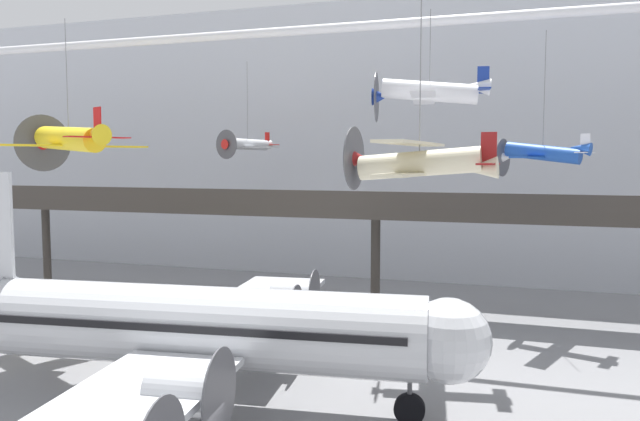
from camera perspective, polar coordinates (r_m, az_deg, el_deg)
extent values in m
cube|color=silver|center=(57.92, 7.85, 6.33)|extent=(140.00, 3.00, 25.32)
cube|color=#38332D|center=(45.47, 4.85, -0.09)|extent=(110.00, 3.20, 0.90)
cube|color=#38332D|center=(43.90, 4.40, 1.05)|extent=(110.00, 0.12, 1.10)
cylinder|color=#38332D|center=(61.19, -23.73, -2.83)|extent=(0.70, 0.70, 6.74)
cylinder|color=#38332D|center=(46.87, 5.09, -4.65)|extent=(0.70, 0.70, 6.74)
cylinder|color=silver|center=(41.10, 3.22, 16.43)|extent=(120.00, 0.60, 0.60)
cylinder|color=silver|center=(28.60, -11.91, -10.27)|extent=(21.17, 5.94, 3.55)
sphere|color=silver|center=(26.35, 11.68, -11.57)|extent=(3.48, 3.48, 3.48)
cube|color=black|center=(28.51, -11.92, -9.58)|extent=(19.73, 5.84, 0.32)
cube|color=silver|center=(36.25, -5.43, -8.29)|extent=(6.37, 13.84, 0.28)
cylinder|color=silver|center=(33.10, -4.49, -9.45)|extent=(2.61, 1.97, 1.71)
cylinder|color=#4C4C51|center=(32.76, -2.21, -9.59)|extent=(0.43, 3.23, 3.24)
cylinder|color=silver|center=(37.37, -2.54, -7.80)|extent=(2.61, 1.97, 1.71)
cylinder|color=#4C4C51|center=(37.07, -0.52, -7.90)|extent=(0.43, 3.23, 3.24)
cylinder|color=silver|center=(23.17, -12.36, -15.85)|extent=(2.61, 1.97, 1.71)
cylinder|color=#4C4C51|center=(22.69, -9.15, -16.25)|extent=(0.43, 3.23, 3.24)
cylinder|color=#4C4C51|center=(27.15, 8.20, -16.33)|extent=(0.20, 0.20, 1.21)
cylinder|color=black|center=(27.37, 8.18, -17.52)|extent=(1.34, 0.53, 1.30)
cylinder|color=#4C4C51|center=(31.71, -9.32, -13.22)|extent=(0.20, 0.20, 1.21)
cylinder|color=black|center=(31.90, -9.30, -14.26)|extent=(1.34, 0.53, 1.30)
cylinder|color=#4C4C51|center=(26.79, -13.85, -16.72)|extent=(0.20, 0.20, 1.21)
cylinder|color=black|center=(27.01, -13.82, -17.92)|extent=(1.34, 0.53, 1.30)
cylinder|color=#1E4CAD|center=(41.64, 19.69, 4.99)|extent=(4.72, 2.48, 1.47)
cone|color=white|center=(42.47, 16.59, 4.68)|extent=(1.01, 1.07, 0.86)
cylinder|color=#4C4C51|center=(42.53, 16.37, 4.66)|extent=(0.88, 2.34, 2.48)
cone|color=#1E4CAD|center=(40.99, 22.69, 5.27)|extent=(1.51, 1.21, 0.95)
cube|color=#1E4CAD|center=(41.73, 19.32, 4.60)|extent=(3.41, 6.92, 0.10)
cube|color=white|center=(40.93, 23.08, 5.70)|extent=(0.55, 0.25, 1.14)
cube|color=white|center=(40.92, 23.06, 4.90)|extent=(1.37, 2.52, 0.06)
cylinder|color=slate|center=(41.88, 19.85, 10.49)|extent=(0.04, 0.04, 7.08)
cylinder|color=silver|center=(34.92, 9.99, 10.67)|extent=(5.30, 1.77, 1.51)
cone|color=navy|center=(35.02, 5.50, 10.32)|extent=(0.98, 1.07, 0.96)
cylinder|color=#4C4C51|center=(35.04, 5.19, 10.29)|extent=(0.42, 2.75, 2.77)
cone|color=silver|center=(35.02, 14.17, 10.94)|extent=(1.56, 1.10, 1.02)
cube|color=silver|center=(34.89, 9.46, 10.16)|extent=(2.31, 7.86, 0.10)
cube|color=navy|center=(35.09, 14.70, 11.61)|extent=(0.63, 0.15, 1.28)
cube|color=navy|center=(35.01, 14.68, 10.57)|extent=(1.00, 2.83, 0.06)
cylinder|color=slate|center=(35.26, 10.04, 14.64)|extent=(0.04, 0.04, 3.85)
cylinder|color=yellow|center=(39.04, -21.99, 6.10)|extent=(6.49, 4.07, 1.67)
cone|color=red|center=(42.17, -23.88, 5.68)|extent=(1.50, 1.56, 1.21)
cylinder|color=#4C4C51|center=(42.39, -24.00, 5.65)|extent=(1.56, 3.17, 3.50)
cone|color=yellow|center=(36.18, -19.94, 6.55)|extent=(2.12, 1.82, 1.23)
cube|color=yellow|center=(39.40, -22.21, 5.49)|extent=(5.71, 9.54, 0.10)
cube|color=red|center=(35.85, -19.68, 7.62)|extent=(0.74, 0.40, 1.62)
cube|color=red|center=(35.82, -19.65, 6.33)|extent=(2.24, 3.50, 0.06)
cylinder|color=slate|center=(39.34, -22.16, 11.56)|extent=(0.04, 0.04, 6.14)
cylinder|color=silver|center=(52.15, -6.62, 6.02)|extent=(2.30, 4.39, 0.97)
cone|color=red|center=(50.55, -8.43, 6.00)|extent=(1.00, 0.95, 0.81)
cylinder|color=#4C4C51|center=(50.44, -8.56, 6.00)|extent=(2.21, 0.82, 2.33)
cone|color=silver|center=(53.68, -5.03, 6.04)|extent=(1.11, 1.36, 0.78)
cube|color=silver|center=(51.96, -6.82, 5.73)|extent=(6.52, 3.19, 0.10)
cube|color=red|center=(53.89, -4.85, 6.57)|extent=(0.23, 0.52, 1.08)
cube|color=red|center=(53.87, -4.84, 6.00)|extent=(2.38, 1.28, 0.06)
cylinder|color=slate|center=(52.36, -6.66, 9.98)|extent=(0.04, 0.04, 6.33)
cylinder|color=beige|center=(21.82, 9.07, 4.25)|extent=(4.33, 1.16, 1.20)
cone|color=maroon|center=(22.42, 3.52, 4.75)|extent=(0.75, 0.83, 0.79)
cylinder|color=#4C4C51|center=(22.47, 3.14, 4.78)|extent=(0.19, 2.28, 2.28)
cone|color=beige|center=(21.45, 14.45, 3.72)|extent=(1.24, 0.82, 0.83)
cube|color=beige|center=(21.88, 8.43, 6.09)|extent=(1.46, 6.45, 0.10)
cube|color=beige|center=(21.88, 8.39, 3.34)|extent=(1.46, 6.45, 0.10)
cube|color=maroon|center=(21.42, 15.17, 5.54)|extent=(0.52, 0.09, 1.05)
cube|color=maroon|center=(21.42, 15.14, 4.13)|extent=(0.67, 2.31, 0.06)
cylinder|color=slate|center=(22.20, 9.21, 15.30)|extent=(0.04, 0.04, 7.64)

